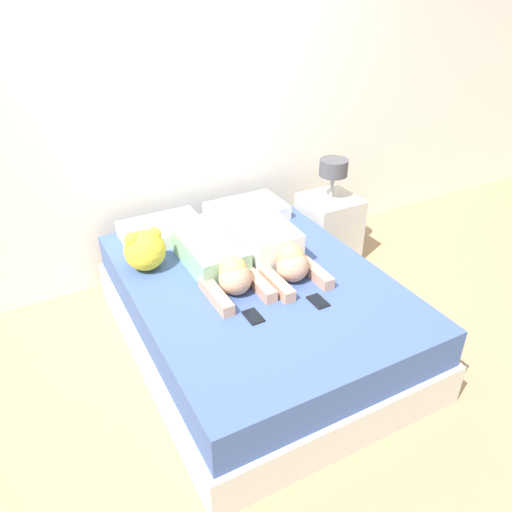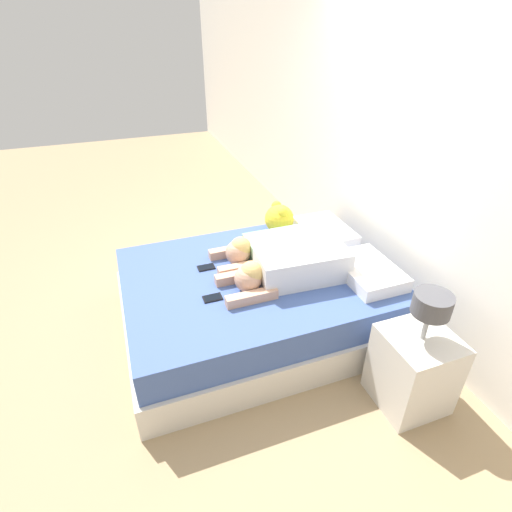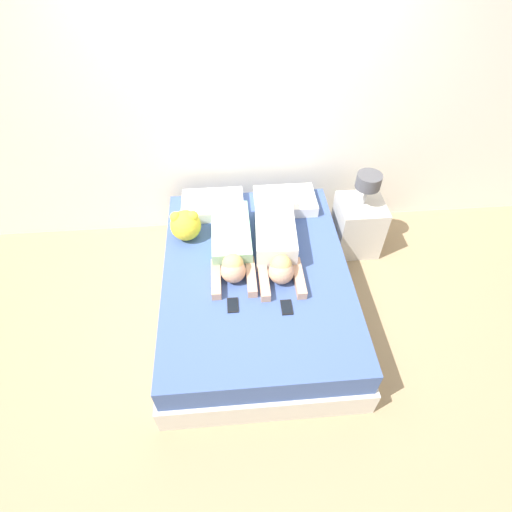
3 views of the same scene
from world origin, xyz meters
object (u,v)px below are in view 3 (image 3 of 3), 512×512
(pillow_head_left, at_px, (213,205))
(cell_phone_left, at_px, (233,305))
(cell_phone_right, at_px, (287,307))
(plush_toy, at_px, (186,225))
(bed, at_px, (256,289))
(person_left, at_px, (232,245))
(person_right, at_px, (276,241))
(pillow_head_right, at_px, (285,201))
(nightstand, at_px, (358,223))

(pillow_head_left, bearing_deg, cell_phone_left, -83.23)
(pillow_head_left, xyz_separation_m, cell_phone_right, (0.51, -1.13, -0.04))
(plush_toy, bearing_deg, cell_phone_left, -65.01)
(bed, xyz_separation_m, person_left, (-0.18, 0.20, 0.34))
(person_right, distance_m, plush_toy, 0.75)
(bed, xyz_separation_m, plush_toy, (-0.54, 0.41, 0.38))
(pillow_head_right, bearing_deg, person_left, -132.34)
(bed, height_order, person_left, person_left)
(plush_toy, bearing_deg, bed, -37.28)
(bed, xyz_separation_m, pillow_head_right, (0.32, 0.75, 0.30))
(person_right, xyz_separation_m, cell_phone_left, (-0.37, -0.52, -0.10))
(bed, distance_m, nightstand, 1.22)
(pillow_head_left, relative_size, person_left, 0.59)
(person_right, relative_size, cell_phone_left, 7.34)
(pillow_head_left, bearing_deg, person_left, -75.08)
(nightstand, bearing_deg, person_right, -150.63)
(person_right, distance_m, cell_phone_right, 0.58)
(person_right, xyz_separation_m, plush_toy, (-0.72, 0.22, 0.02))
(pillow_head_right, bearing_deg, cell_phone_left, -115.67)
(person_left, height_order, cell_phone_left, person_left)
(person_left, relative_size, nightstand, 1.09)
(nightstand, bearing_deg, plush_toy, -170.93)
(plush_toy, distance_m, nightstand, 1.62)
(plush_toy, bearing_deg, person_right, -17.33)
(cell_phone_right, distance_m, nightstand, 1.35)
(person_left, distance_m, person_right, 0.36)
(plush_toy, relative_size, nightstand, 0.31)
(cell_phone_right, relative_size, plush_toy, 0.49)
(cell_phone_left, bearing_deg, bed, 59.56)
(pillow_head_right, distance_m, plush_toy, 0.93)
(pillow_head_left, distance_m, pillow_head_right, 0.65)
(nightstand, bearing_deg, person_left, -158.77)
(pillow_head_left, height_order, person_left, person_left)
(pillow_head_right, bearing_deg, pillow_head_left, 180.00)
(pillow_head_right, xyz_separation_m, plush_toy, (-0.87, -0.33, 0.08))
(pillow_head_left, relative_size, cell_phone_left, 4.21)
(bed, xyz_separation_m, person_right, (0.18, 0.19, 0.36))
(cell_phone_left, distance_m, plush_toy, 0.83)
(person_left, bearing_deg, cell_phone_right, -57.89)
(person_left, bearing_deg, nightstand, 21.23)
(person_right, bearing_deg, pillow_head_right, 75.36)
(cell_phone_left, bearing_deg, nightstand, 39.30)
(cell_phone_right, bearing_deg, pillow_head_left, 114.33)
(person_right, height_order, plush_toy, plush_toy)
(person_left, height_order, plush_toy, plush_toy)
(cell_phone_right, bearing_deg, plush_toy, 132.52)
(bed, bearing_deg, cell_phone_left, -120.44)
(bed, bearing_deg, pillow_head_left, 113.42)
(cell_phone_left, xyz_separation_m, cell_phone_right, (0.38, -0.05, 0.00))
(pillow_head_left, relative_size, plush_toy, 2.06)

